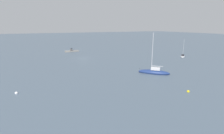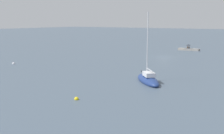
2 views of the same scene
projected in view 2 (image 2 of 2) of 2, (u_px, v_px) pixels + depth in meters
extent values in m
plane|color=#475666|center=(164.00, 57.00, 75.82)|extent=(500.00, 500.00, 0.00)
cube|color=gray|center=(196.00, 50.00, 90.63)|extent=(2.22, 1.85, 0.66)
cube|color=gray|center=(189.00, 49.00, 91.87)|extent=(2.22, 1.85, 0.66)
cube|color=gray|center=(182.00, 49.00, 93.11)|extent=(2.22, 1.85, 0.66)
cube|color=#1E2333|center=(189.00, 48.00, 91.51)|extent=(0.40, 0.45, 0.16)
cube|color=gray|center=(189.00, 48.00, 91.70)|extent=(0.42, 0.26, 0.52)
sphere|color=tan|center=(189.00, 47.00, 91.64)|extent=(0.22, 0.22, 0.22)
cube|color=#1E2333|center=(187.00, 48.00, 91.88)|extent=(0.40, 0.45, 0.16)
cube|color=brown|center=(188.00, 48.00, 92.06)|extent=(0.42, 0.26, 0.52)
sphere|color=tan|center=(188.00, 46.00, 92.00)|extent=(0.22, 0.22, 0.22)
cylinder|color=black|center=(188.00, 47.00, 91.74)|extent=(0.02, 0.02, 1.05)
cone|color=black|center=(188.00, 45.00, 91.64)|extent=(1.48, 1.48, 0.26)
sphere|color=black|center=(188.00, 44.00, 91.62)|extent=(0.05, 0.05, 0.05)
ellipsoid|color=navy|center=(148.00, 80.00, 45.01)|extent=(7.60, 7.82, 1.45)
cube|color=silver|center=(149.00, 74.00, 44.42)|extent=(2.69, 2.72, 0.67)
cylinder|color=silver|center=(147.00, 44.00, 44.73)|extent=(0.15, 0.15, 9.98)
cylinder|color=silver|center=(150.00, 70.00, 43.92)|extent=(2.12, 2.23, 0.11)
sphere|color=black|center=(141.00, 71.00, 48.67)|extent=(0.19, 0.19, 0.19)
sphere|color=white|center=(13.00, 64.00, 63.33)|extent=(0.61, 0.61, 0.61)
sphere|color=yellow|center=(77.00, 99.00, 35.10)|extent=(0.55, 0.55, 0.55)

